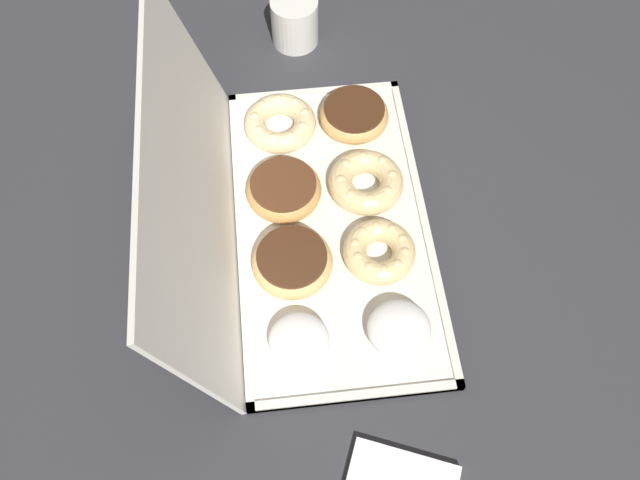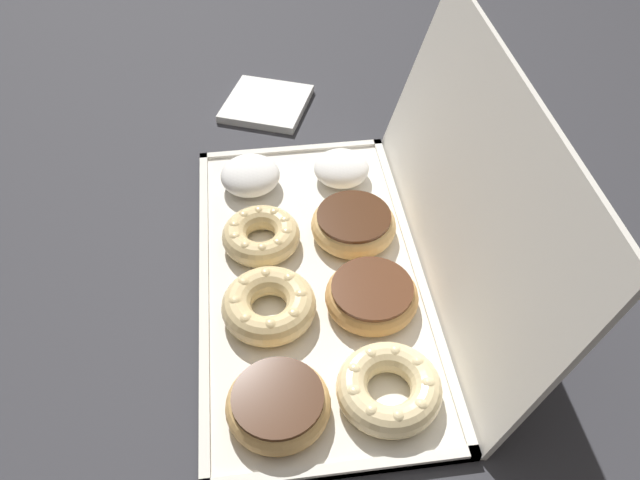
# 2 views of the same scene
# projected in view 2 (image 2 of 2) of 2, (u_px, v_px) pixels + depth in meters

# --- Properties ---
(ground_plane) EXTENTS (3.00, 3.00, 0.00)m
(ground_plane) POSITION_uv_depth(u_px,v_px,m) (311.00, 280.00, 0.87)
(ground_plane) COLOR #333338
(donut_box) EXTENTS (0.56, 0.30, 0.01)m
(donut_box) POSITION_uv_depth(u_px,v_px,m) (311.00, 277.00, 0.86)
(donut_box) COLOR silver
(donut_box) RESTS_ON ground
(box_lid_open) EXTENTS (0.56, 0.09, 0.29)m
(box_lid_open) POSITION_uv_depth(u_px,v_px,m) (468.00, 187.00, 0.78)
(box_lid_open) COLOR silver
(box_lid_open) RESTS_ON ground
(powdered_filled_donut_0) EXTENTS (0.09, 0.09, 0.04)m
(powdered_filled_donut_0) POSITION_uv_depth(u_px,v_px,m) (250.00, 175.00, 0.97)
(powdered_filled_donut_0) COLOR white
(powdered_filled_donut_0) RESTS_ON donut_box
(cruller_donut_1) EXTENTS (0.11, 0.11, 0.04)m
(cruller_donut_1) POSITION_uv_depth(u_px,v_px,m) (261.00, 235.00, 0.89)
(cruller_donut_1) COLOR #EACC8C
(cruller_donut_1) RESTS_ON donut_box
(cruller_donut_2) EXTENTS (0.12, 0.12, 0.04)m
(cruller_donut_2) POSITION_uv_depth(u_px,v_px,m) (269.00, 305.00, 0.80)
(cruller_donut_2) COLOR #EACC8C
(cruller_donut_2) RESTS_ON donut_box
(chocolate_frosted_donut_3) EXTENTS (0.12, 0.12, 0.04)m
(chocolate_frosted_donut_3) POSITION_uv_depth(u_px,v_px,m) (278.00, 404.00, 0.70)
(chocolate_frosted_donut_3) COLOR tan
(chocolate_frosted_donut_3) RESTS_ON donut_box
(powdered_filled_donut_4) EXTENTS (0.09, 0.09, 0.04)m
(powdered_filled_donut_4) POSITION_uv_depth(u_px,v_px,m) (341.00, 168.00, 0.98)
(powdered_filled_donut_4) COLOR white
(powdered_filled_donut_4) RESTS_ON donut_box
(chocolate_frosted_donut_5) EXTENTS (0.12, 0.12, 0.04)m
(chocolate_frosted_donut_5) POSITION_uv_depth(u_px,v_px,m) (354.00, 224.00, 0.90)
(chocolate_frosted_donut_5) COLOR #E5B770
(chocolate_frosted_donut_5) RESTS_ON donut_box
(chocolate_frosted_donut_6) EXTENTS (0.12, 0.12, 0.04)m
(chocolate_frosted_donut_6) POSITION_uv_depth(u_px,v_px,m) (372.00, 296.00, 0.81)
(chocolate_frosted_donut_6) COLOR tan
(chocolate_frosted_donut_6) RESTS_ON donut_box
(cruller_donut_7) EXTENTS (0.12, 0.12, 0.04)m
(cruller_donut_7) POSITION_uv_depth(u_px,v_px,m) (389.00, 388.00, 0.72)
(cruller_donut_7) COLOR beige
(cruller_donut_7) RESTS_ON donut_box
(napkin_stack) EXTENTS (0.18, 0.18, 0.01)m
(napkin_stack) POSITION_uv_depth(u_px,v_px,m) (267.00, 104.00, 1.15)
(napkin_stack) COLOR white
(napkin_stack) RESTS_ON ground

